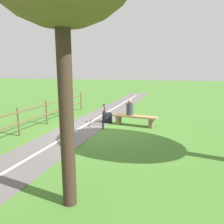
{
  "coord_description": "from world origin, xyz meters",
  "views": [
    {
      "loc": [
        -2.53,
        8.56,
        2.51
      ],
      "look_at": [
        -0.55,
        0.68,
        0.87
      ],
      "focal_mm": 34.43,
      "sensor_mm": 36.0,
      "label": 1
    }
  ],
  "objects_px": {
    "person_seated": "(130,108)",
    "backpack": "(107,118)",
    "bench": "(134,118)",
    "bicycle": "(104,117)"
  },
  "relations": [
    {
      "from": "bench",
      "to": "person_seated",
      "type": "distance_m",
      "value": 0.5
    },
    {
      "from": "person_seated",
      "to": "bicycle",
      "type": "height_order",
      "value": "person_seated"
    },
    {
      "from": "bench",
      "to": "bicycle",
      "type": "xyz_separation_m",
      "value": [
        1.36,
        0.2,
        0.06
      ]
    },
    {
      "from": "bicycle",
      "to": "backpack",
      "type": "xyz_separation_m",
      "value": [
        -0.05,
        -0.46,
        -0.16
      ]
    },
    {
      "from": "bench",
      "to": "person_seated",
      "type": "bearing_deg",
      "value": -0.0
    },
    {
      "from": "person_seated",
      "to": "backpack",
      "type": "relative_size",
      "value": 1.49
    },
    {
      "from": "bench",
      "to": "person_seated",
      "type": "height_order",
      "value": "person_seated"
    },
    {
      "from": "bicycle",
      "to": "person_seated",
      "type": "bearing_deg",
      "value": 88.52
    },
    {
      "from": "person_seated",
      "to": "bicycle",
      "type": "distance_m",
      "value": 1.23
    },
    {
      "from": "bicycle",
      "to": "backpack",
      "type": "height_order",
      "value": "bicycle"
    }
  ]
}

